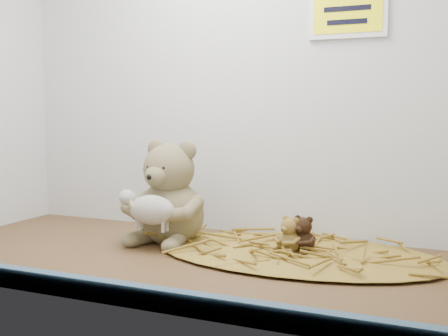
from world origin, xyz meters
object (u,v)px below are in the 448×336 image
at_px(toy_lamb, 152,210).
at_px(mini_teddy_tan, 290,233).
at_px(mini_teddy_brown, 303,233).
at_px(main_teddy, 171,192).

relative_size(toy_lamb, mini_teddy_tan, 1.86).
distance_m(toy_lamb, mini_teddy_brown, 0.34).
distance_m(main_teddy, mini_teddy_tan, 0.31).
distance_m(main_teddy, toy_lamb, 0.09).
height_order(main_teddy, mini_teddy_brown, main_teddy).
bearing_deg(toy_lamb, main_teddy, 90.00).
xyz_separation_m(main_teddy, toy_lamb, (0.00, -0.09, -0.03)).
bearing_deg(toy_lamb, mini_teddy_brown, 15.01).
relative_size(mini_teddy_tan, mini_teddy_brown, 0.98).
bearing_deg(main_teddy, toy_lamb, -84.15).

